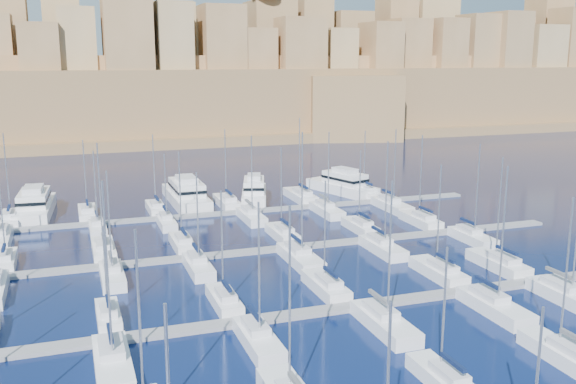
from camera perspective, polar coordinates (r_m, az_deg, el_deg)
name	(u,v)px	position (r m, az deg, el deg)	size (l,w,h in m)	color
ground	(311,273)	(78.21, 2.05, -7.17)	(600.00, 600.00, 0.00)	black
pontoon_mid_near	(353,307)	(67.81, 5.78, -10.12)	(84.00, 2.00, 0.40)	slate
pontoon_mid_far	(284,248)	(87.09, -0.34, -5.02)	(84.00, 2.00, 0.40)	slate
pontoon_far	(242,212)	(107.41, -4.13, -1.78)	(84.00, 2.00, 0.40)	slate
sailboat_3	(444,379)	(53.96, 13.69, -15.88)	(2.37, 7.89, 11.73)	white
sailboat_4	(564,354)	(61.13, 23.30, -13.08)	(2.62, 8.73, 14.65)	white
sailboat_13	(108,316)	(66.35, -15.68, -10.57)	(2.21, 7.38, 10.03)	white
sailboat_14	(224,300)	(68.07, -5.68, -9.55)	(2.38, 7.92, 12.63)	white
sailboat_15	(326,286)	(71.83, 3.40, -8.34)	(2.64, 8.81, 12.81)	white
sailboat_16	(439,271)	(78.41, 13.25, -6.87)	(2.76, 9.21, 13.74)	white
sailboat_17	(499,263)	(83.32, 18.21, -6.03)	(2.88, 9.59, 14.14)	white
sailboat_19	(113,362)	(56.89, -15.33, -14.39)	(2.90, 9.66, 16.54)	white
sailboat_20	(258,339)	(59.21, -2.68, -12.89)	(2.63, 8.75, 13.79)	white
sailboat_21	(384,322)	(63.15, 8.56, -11.36)	(2.91, 9.68, 14.94)	white
sailboat_22	(494,306)	(69.50, 17.84, -9.60)	(2.90, 9.68, 15.59)	white
sailboat_23	(567,295)	(75.06, 23.55, -8.42)	(2.97, 9.91, 14.64)	white
sailboat_24	(6,261)	(87.65, -23.80, -5.60)	(2.34, 7.81, 12.44)	white
sailboat_25	(104,249)	(88.08, -16.07, -4.93)	(2.82, 9.39, 15.09)	white
sailboat_26	(183,243)	(88.66, -9.36, -4.51)	(2.53, 8.43, 13.54)	white
sailboat_27	(283,233)	(92.21, -0.49, -3.71)	(2.64, 8.79, 13.42)	white
sailboat_28	(360,227)	(96.58, 6.46, -3.07)	(2.55, 8.51, 12.45)	white
sailboat_29	(421,220)	(101.71, 11.73, -2.46)	(2.74, 9.15, 14.26)	white
sailboat_31	(112,275)	(77.79, -15.37, -7.15)	(2.61, 8.71, 13.47)	white
sailboat_32	(198,266)	(79.03, -7.98, -6.52)	(2.56, 8.54, 12.69)	white
sailboat_33	(300,257)	(81.54, 1.07, -5.79)	(3.07, 10.24, 17.01)	white
sailboat_34	(382,247)	(86.60, 8.39, -4.86)	(2.79, 9.29, 15.30)	white
sailboat_35	(472,237)	(94.08, 16.04, -3.86)	(2.61, 8.69, 14.33)	white
sailboat_36	(10,218)	(109.66, -23.45, -2.17)	(2.81, 9.38, 14.43)	white
sailboat_37	(88,213)	(109.25, -17.39, -1.78)	(2.78, 9.25, 12.89)	white
sailboat_38	(156,208)	(109.78, -11.65, -1.41)	(2.60, 8.68, 13.37)	white
sailboat_39	(227,202)	(112.47, -5.44, -0.89)	(2.94, 9.79, 13.71)	white
sailboat_40	(301,196)	(116.80, 1.13, -0.34)	(3.18, 10.61, 15.20)	white
sailboat_41	(365,193)	(120.72, 6.86, -0.04)	(2.56, 8.55, 12.51)	white
sailboat_43	(98,228)	(99.20, -16.56, -3.09)	(2.39, 7.96, 12.66)	white
sailboat_44	(166,222)	(100.24, -10.76, -2.66)	(2.28, 7.62, 11.71)	white
sailboat_45	(251,216)	(102.17, -3.29, -2.16)	(2.76, 9.19, 14.05)	white
sailboat_46	(327,210)	(106.26, 3.45, -1.61)	(2.80, 9.34, 14.10)	white
sailboat_47	(392,205)	(110.88, 9.20, -1.17)	(3.06, 10.20, 14.12)	white
motor_yacht_a	(35,205)	(113.35, -21.58, -1.07)	(6.40, 17.65, 5.25)	white
motor_yacht_b	(186,194)	(115.57, -9.03, -0.14)	(5.81, 18.85, 5.25)	white
motor_yacht_c	(254,192)	(116.02, -3.03, 0.04)	(8.10, 14.64, 5.25)	white
motor_yacht_d	(343,184)	(122.92, 4.91, 0.69)	(9.50, 16.59, 5.25)	white
fortified_city	(146,89)	(225.96, -12.52, 8.89)	(460.00, 108.95, 59.52)	brown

